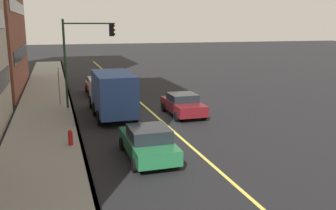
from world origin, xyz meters
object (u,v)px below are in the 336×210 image
at_px(fire_hydrant, 70,139).
at_px(car_green, 148,142).
at_px(truck_blue, 112,93).
at_px(car_maroon, 183,104).
at_px(car_red, 98,86).
at_px(street_sign_post, 59,84).
at_px(traffic_light_mast, 83,49).

bearing_deg(fire_hydrant, car_green, -127.67).
bearing_deg(truck_blue, car_green, -177.83).
height_order(car_green, car_maroon, car_green).
distance_m(car_green, car_red, 16.88).
xyz_separation_m(car_red, street_sign_post, (-4.30, 3.29, 0.96)).
xyz_separation_m(car_green, traffic_light_mast, (11.31, 1.82, 3.56)).
xyz_separation_m(car_maroon, truck_blue, (1.18, 4.58, 0.84)).
distance_m(traffic_light_mast, street_sign_post, 3.41).
height_order(car_green, street_sign_post, street_sign_post).
xyz_separation_m(car_red, truck_blue, (-8.42, -0.01, 0.82)).
distance_m(car_maroon, truck_blue, 4.80).
bearing_deg(car_red, street_sign_post, 142.58).
xyz_separation_m(car_maroon, traffic_light_mast, (4.03, 6.08, 3.57)).
height_order(car_green, traffic_light_mast, traffic_light_mast).
xyz_separation_m(car_red, car_maroon, (-9.60, -4.58, -0.01)).
bearing_deg(traffic_light_mast, fire_hydrant, 170.35).
height_order(truck_blue, street_sign_post, truck_blue).
bearing_deg(street_sign_post, car_red, -37.42).
bearing_deg(street_sign_post, car_maroon, -123.98).
xyz_separation_m(car_maroon, street_sign_post, (5.30, 7.87, 0.97)).
distance_m(car_red, truck_blue, 8.46).
bearing_deg(car_green, fire_hydrant, 52.33).
distance_m(street_sign_post, fire_hydrant, 10.11).
relative_size(car_green, car_maroon, 1.03).
relative_size(truck_blue, fire_hydrant, 7.53).
bearing_deg(traffic_light_mast, truck_blue, -152.17).
xyz_separation_m(truck_blue, fire_hydrant, (-5.90, 2.99, -1.12)).
bearing_deg(truck_blue, car_maroon, -104.49).
relative_size(car_green, car_red, 1.04).
bearing_deg(car_maroon, car_green, 149.68).
xyz_separation_m(traffic_light_mast, street_sign_post, (1.27, 1.79, -2.60)).
bearing_deg(fire_hydrant, car_red, -11.76).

